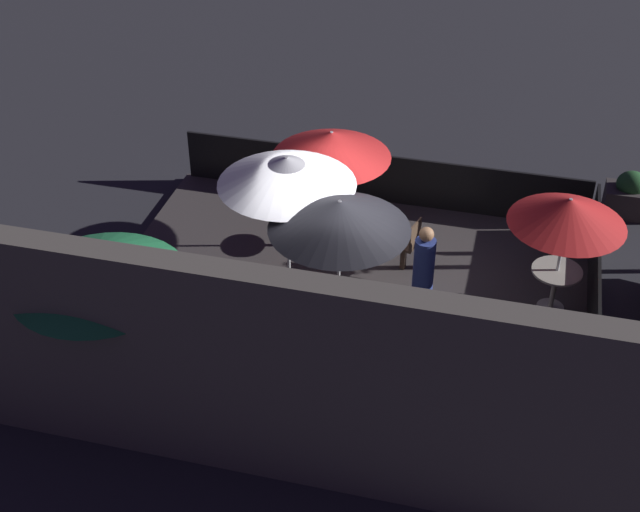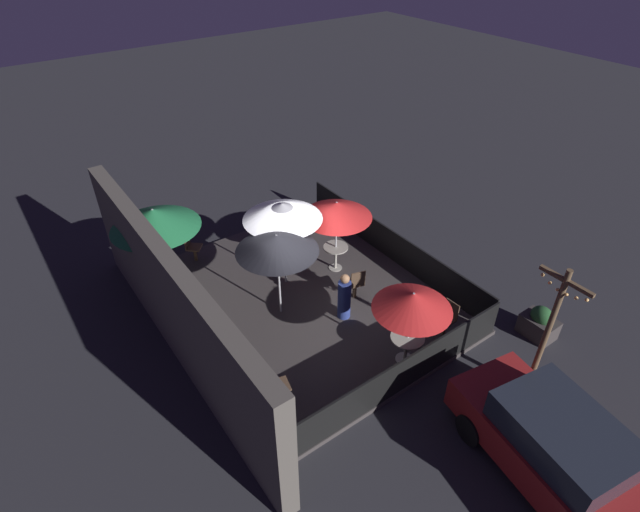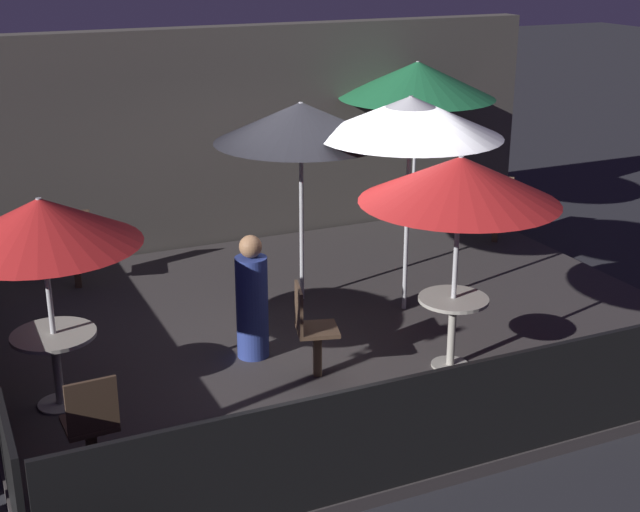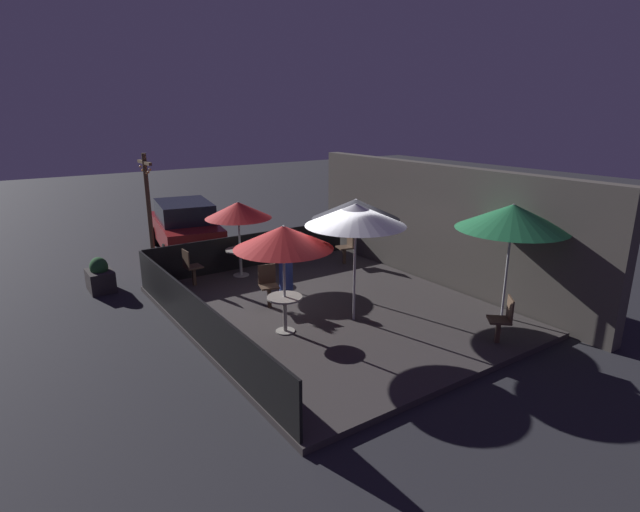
{
  "view_description": "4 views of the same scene",
  "coord_description": "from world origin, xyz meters",
  "px_view_note": "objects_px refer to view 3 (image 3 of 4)",
  "views": [
    {
      "loc": [
        -2.36,
        10.75,
        8.91
      ],
      "look_at": [
        0.33,
        0.11,
        1.04
      ],
      "focal_mm": 50.0,
      "sensor_mm": 36.0,
      "label": 1
    },
    {
      "loc": [
        -8.52,
        5.59,
        8.85
      ],
      "look_at": [
        -0.14,
        -0.45,
        1.39
      ],
      "focal_mm": 28.0,
      "sensor_mm": 36.0,
      "label": 2
    },
    {
      "loc": [
        -4.04,
        -8.39,
        4.23
      ],
      "look_at": [
        -0.38,
        -0.36,
        1.07
      ],
      "focal_mm": 50.0,
      "sensor_mm": 36.0,
      "label": 3
    },
    {
      "loc": [
        8.55,
        -6.12,
        4.4
      ],
      "look_at": [
        -0.5,
        0.07,
        1.19
      ],
      "focal_mm": 28.0,
      "sensor_mm": 36.0,
      "label": 4
    }
  ],
  "objects_px": {
    "patio_chair_0": "(497,207)",
    "patio_umbrella_1": "(41,222)",
    "patio_chair_1": "(75,246)",
    "patron_0": "(252,302)",
    "patio_umbrella_3": "(417,80)",
    "patio_chair_2": "(91,423)",
    "patio_umbrella_4": "(411,117)",
    "patio_chair_3": "(311,327)",
    "dining_table_1": "(55,349)",
    "patio_umbrella_0": "(460,180)",
    "dining_table_0": "(453,313)",
    "patio_umbrella_2": "(301,122)"
  },
  "relations": [
    {
      "from": "patio_umbrella_4",
      "to": "patio_chair_2",
      "type": "bearing_deg",
      "value": -152.74
    },
    {
      "from": "patio_umbrella_2",
      "to": "patio_chair_2",
      "type": "height_order",
      "value": "patio_umbrella_2"
    },
    {
      "from": "patio_chair_3",
      "to": "patron_0",
      "type": "bearing_deg",
      "value": 133.38
    },
    {
      "from": "patio_umbrella_3",
      "to": "patio_chair_2",
      "type": "bearing_deg",
      "value": -139.9
    },
    {
      "from": "patio_umbrella_0",
      "to": "patio_umbrella_2",
      "type": "height_order",
      "value": "patio_umbrella_2"
    },
    {
      "from": "patio_umbrella_3",
      "to": "patio_chair_2",
      "type": "distance_m",
      "value": 7.62
    },
    {
      "from": "dining_table_0",
      "to": "patron_0",
      "type": "height_order",
      "value": "patron_0"
    },
    {
      "from": "patio_chair_2",
      "to": "patio_chair_3",
      "type": "distance_m",
      "value": 2.49
    },
    {
      "from": "patio_chair_2",
      "to": "patio_chair_1",
      "type": "bearing_deg",
      "value": -10.67
    },
    {
      "from": "patio_umbrella_3",
      "to": "patio_chair_3",
      "type": "height_order",
      "value": "patio_umbrella_3"
    },
    {
      "from": "patio_umbrella_4",
      "to": "patio_chair_0",
      "type": "xyz_separation_m",
      "value": [
        2.45,
        1.66,
        -1.77
      ]
    },
    {
      "from": "dining_table_0",
      "to": "patio_umbrella_4",
      "type": "bearing_deg",
      "value": 78.24
    },
    {
      "from": "patio_umbrella_1",
      "to": "patio_chair_0",
      "type": "xyz_separation_m",
      "value": [
        6.5,
        2.33,
        -1.28
      ]
    },
    {
      "from": "patron_0",
      "to": "dining_table_0",
      "type": "bearing_deg",
      "value": 64.45
    },
    {
      "from": "patio_chair_1",
      "to": "patio_chair_3",
      "type": "distance_m",
      "value": 3.84
    },
    {
      "from": "patio_chair_0",
      "to": "patio_umbrella_1",
      "type": "bearing_deg",
      "value": -29.12
    },
    {
      "from": "patio_umbrella_0",
      "to": "patio_chair_0",
      "type": "height_order",
      "value": "patio_umbrella_0"
    },
    {
      "from": "dining_table_1",
      "to": "patio_umbrella_2",
      "type": "bearing_deg",
      "value": 25.14
    },
    {
      "from": "patio_umbrella_3",
      "to": "dining_table_0",
      "type": "relative_size",
      "value": 3.29
    },
    {
      "from": "dining_table_0",
      "to": "patio_chair_3",
      "type": "relative_size",
      "value": 0.78
    },
    {
      "from": "patio_chair_2",
      "to": "patron_0",
      "type": "xyz_separation_m",
      "value": [
        1.95,
        1.62,
        0.08
      ]
    },
    {
      "from": "dining_table_0",
      "to": "patron_0",
      "type": "relative_size",
      "value": 0.57
    },
    {
      "from": "patio_chair_1",
      "to": "patio_chair_3",
      "type": "height_order",
      "value": "patio_chair_3"
    },
    {
      "from": "patio_umbrella_3",
      "to": "patio_umbrella_4",
      "type": "distance_m",
      "value": 3.21
    },
    {
      "from": "patio_umbrella_1",
      "to": "patio_chair_3",
      "type": "distance_m",
      "value": 2.71
    },
    {
      "from": "patio_umbrella_0",
      "to": "patron_0",
      "type": "height_order",
      "value": "patio_umbrella_0"
    },
    {
      "from": "patio_umbrella_1",
      "to": "patio_chair_2",
      "type": "height_order",
      "value": "patio_umbrella_1"
    },
    {
      "from": "patio_chair_1",
      "to": "patron_0",
      "type": "xyz_separation_m",
      "value": [
        1.3,
        -2.79,
        0.09
      ]
    },
    {
      "from": "patio_umbrella_1",
      "to": "patio_chair_0",
      "type": "height_order",
      "value": "patio_umbrella_1"
    },
    {
      "from": "patio_umbrella_3",
      "to": "dining_table_1",
      "type": "bearing_deg",
      "value": -149.38
    },
    {
      "from": "patio_chair_2",
      "to": "patio_umbrella_1",
      "type": "bearing_deg",
      "value": 0.0
    },
    {
      "from": "patio_umbrella_3",
      "to": "patio_umbrella_4",
      "type": "xyz_separation_m",
      "value": [
        -1.69,
        -2.73,
        0.07
      ]
    },
    {
      "from": "patio_umbrella_4",
      "to": "dining_table_1",
      "type": "height_order",
      "value": "patio_umbrella_4"
    },
    {
      "from": "patio_umbrella_3",
      "to": "dining_table_1",
      "type": "relative_size",
      "value": 3.19
    },
    {
      "from": "patio_umbrella_4",
      "to": "patio_umbrella_1",
      "type": "bearing_deg",
      "value": -170.61
    },
    {
      "from": "patio_umbrella_3",
      "to": "patio_chair_1",
      "type": "xyz_separation_m",
      "value": [
        -5.04,
        -0.38,
        -1.68
      ]
    },
    {
      "from": "dining_table_1",
      "to": "patio_chair_2",
      "type": "height_order",
      "value": "patio_chair_2"
    },
    {
      "from": "patio_umbrella_2",
      "to": "dining_table_1",
      "type": "bearing_deg",
      "value": -154.86
    },
    {
      "from": "patio_umbrella_2",
      "to": "patio_chair_0",
      "type": "relative_size",
      "value": 2.58
    },
    {
      "from": "patio_chair_0",
      "to": "patio_chair_3",
      "type": "relative_size",
      "value": 0.96
    },
    {
      "from": "patio_chair_2",
      "to": "patio_chair_3",
      "type": "xyz_separation_m",
      "value": [
        2.31,
        0.95,
        0.01
      ]
    },
    {
      "from": "patio_umbrella_1",
      "to": "patio_chair_2",
      "type": "xyz_separation_m",
      "value": [
        0.05,
        -1.39,
        -1.26
      ]
    },
    {
      "from": "dining_table_1",
      "to": "patio_chair_3",
      "type": "relative_size",
      "value": 0.81
    },
    {
      "from": "dining_table_1",
      "to": "patio_chair_0",
      "type": "xyz_separation_m",
      "value": [
        6.5,
        2.33,
        -0.07
      ]
    },
    {
      "from": "patio_chair_1",
      "to": "dining_table_1",
      "type": "bearing_deg",
      "value": 0.0
    },
    {
      "from": "patio_chair_1",
      "to": "patio_chair_2",
      "type": "relative_size",
      "value": 0.99
    },
    {
      "from": "patio_umbrella_1",
      "to": "patio_chair_3",
      "type": "relative_size",
      "value": 2.09
    },
    {
      "from": "patio_chair_0",
      "to": "patio_chair_3",
      "type": "bearing_deg",
      "value": -15.02
    },
    {
      "from": "patio_umbrella_3",
      "to": "patio_umbrella_4",
      "type": "relative_size",
      "value": 0.99
    },
    {
      "from": "dining_table_0",
      "to": "dining_table_1",
      "type": "height_order",
      "value": "dining_table_0"
    }
  ]
}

